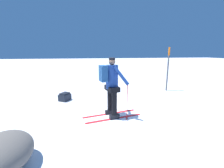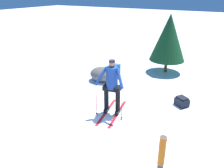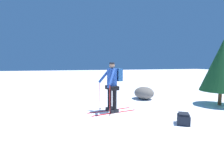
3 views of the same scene
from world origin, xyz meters
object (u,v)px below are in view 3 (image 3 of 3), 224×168
skier (113,83)px  dropped_backpack (183,119)px  rock_boulder (144,93)px  pine_tree (222,65)px

skier → dropped_backpack: bearing=40.7°
skier → rock_boulder: (-1.75, 2.16, -0.75)m
rock_boulder → pine_tree: pine_tree is taller
skier → rock_boulder: skier is taller
dropped_backpack → rock_boulder: 3.65m
skier → pine_tree: 4.69m
rock_boulder → dropped_backpack: bearing=-8.9°
dropped_backpack → rock_boulder: size_ratio=0.50×
pine_tree → skier: bearing=-94.0°
rock_boulder → pine_tree: bearing=50.1°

